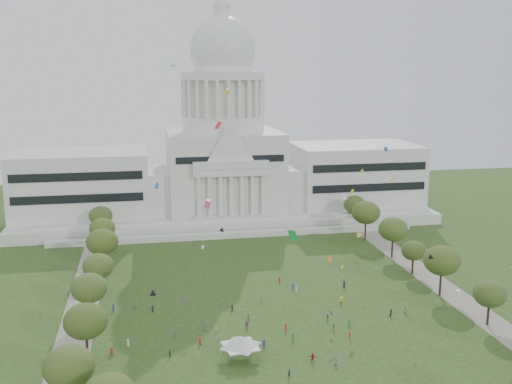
% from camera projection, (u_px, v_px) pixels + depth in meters
% --- Properties ---
extents(ground, '(400.00, 400.00, 0.00)m').
position_uv_depth(ground, '(294.00, 338.00, 133.11)').
color(ground, '#2B481A').
rests_on(ground, ground).
extents(capitol, '(160.00, 64.50, 91.30)m').
position_uv_depth(capitol, '(224.00, 162.00, 237.79)').
color(capitol, silver).
rests_on(capitol, ground).
extents(path_left, '(8.00, 160.00, 0.04)m').
position_uv_depth(path_left, '(83.00, 302.00, 153.19)').
color(path_left, gray).
rests_on(path_left, ground).
extents(path_right, '(8.00, 160.00, 0.04)m').
position_uv_depth(path_right, '(431.00, 278.00, 170.72)').
color(path_right, gray).
rests_on(path_right, ground).
extents(row_tree_l_0, '(8.85, 8.85, 12.59)m').
position_uv_depth(row_tree_l_0, '(69.00, 366.00, 102.17)').
color(row_tree_l_0, black).
rests_on(row_tree_l_0, ground).
extents(row_tree_l_1, '(8.86, 8.86, 12.59)m').
position_uv_depth(row_tree_l_1, '(86.00, 321.00, 120.38)').
color(row_tree_l_1, black).
rests_on(row_tree_l_1, ground).
extents(row_tree_r_1, '(7.58, 7.58, 10.78)m').
position_uv_depth(row_tree_r_1, '(490.00, 294.00, 138.30)').
color(row_tree_r_1, black).
rests_on(row_tree_r_1, ground).
extents(row_tree_l_2, '(8.42, 8.42, 11.97)m').
position_uv_depth(row_tree_l_2, '(89.00, 288.00, 139.79)').
color(row_tree_l_2, black).
rests_on(row_tree_l_2, ground).
extents(row_tree_r_2, '(9.55, 9.55, 13.58)m').
position_uv_depth(row_tree_r_2, '(442.00, 261.00, 155.97)').
color(row_tree_r_2, black).
rests_on(row_tree_r_2, ground).
extents(row_tree_l_3, '(8.12, 8.12, 11.55)m').
position_uv_depth(row_tree_l_3, '(98.00, 266.00, 156.00)').
color(row_tree_l_3, black).
rests_on(row_tree_l_3, ground).
extents(row_tree_r_3, '(7.01, 7.01, 9.98)m').
position_uv_depth(row_tree_r_3, '(413.00, 251.00, 172.93)').
color(row_tree_r_3, black).
rests_on(row_tree_r_3, ground).
extents(row_tree_l_4, '(9.29, 9.29, 13.21)m').
position_uv_depth(row_tree_l_4, '(102.00, 242.00, 173.55)').
color(row_tree_l_4, black).
rests_on(row_tree_l_4, ground).
extents(row_tree_r_4, '(9.19, 9.19, 13.06)m').
position_uv_depth(row_tree_r_4, '(393.00, 229.00, 187.51)').
color(row_tree_r_4, black).
rests_on(row_tree_r_4, ground).
extents(row_tree_l_5, '(8.33, 8.33, 11.85)m').
position_uv_depth(row_tree_l_5, '(102.00, 229.00, 191.42)').
color(row_tree_l_5, black).
rests_on(row_tree_l_5, ground).
extents(row_tree_r_5, '(9.82, 9.82, 13.96)m').
position_uv_depth(row_tree_r_5, '(366.00, 212.00, 206.53)').
color(row_tree_r_5, black).
rests_on(row_tree_r_5, ground).
extents(row_tree_l_6, '(8.19, 8.19, 11.64)m').
position_uv_depth(row_tree_l_6, '(101.00, 216.00, 208.58)').
color(row_tree_l_6, black).
rests_on(row_tree_l_6, ground).
extents(row_tree_r_6, '(8.42, 8.42, 11.97)m').
position_uv_depth(row_tree_r_6, '(355.00, 205.00, 224.52)').
color(row_tree_r_6, black).
rests_on(row_tree_r_6, ground).
extents(event_tent, '(10.68, 10.68, 5.16)m').
position_uv_depth(event_tent, '(240.00, 341.00, 122.73)').
color(event_tent, '#4C4C4C').
rests_on(event_tent, ground).
extents(person_0, '(0.96, 0.98, 1.70)m').
position_uv_depth(person_0, '(405.00, 309.00, 146.64)').
color(person_0, olive).
rests_on(person_0, ground).
extents(person_2, '(1.11, 0.89, 1.98)m').
position_uv_depth(person_2, '(391.00, 313.00, 143.96)').
color(person_2, '#26262B').
rests_on(person_2, ground).
extents(person_3, '(0.96, 1.23, 1.70)m').
position_uv_depth(person_3, '(334.00, 326.00, 137.22)').
color(person_3, '#33723F').
rests_on(person_3, ground).
extents(person_4, '(0.90, 1.09, 1.64)m').
position_uv_depth(person_4, '(327.00, 317.00, 142.23)').
color(person_4, olive).
rests_on(person_4, ground).
extents(person_5, '(1.61, 1.65, 1.78)m').
position_uv_depth(person_5, '(247.00, 324.00, 138.00)').
color(person_5, '#994C8C').
rests_on(person_5, ground).
extents(person_6, '(0.65, 0.94, 1.84)m').
position_uv_depth(person_6, '(336.00, 360.00, 121.13)').
color(person_6, '#994C8C').
rests_on(person_6, ground).
extents(person_7, '(0.70, 0.60, 1.64)m').
position_uv_depth(person_7, '(289.00, 373.00, 116.17)').
color(person_7, '#26262B').
rests_on(person_7, ground).
extents(person_8, '(0.89, 0.76, 1.57)m').
position_uv_depth(person_8, '(217.00, 328.00, 136.44)').
color(person_8, silver).
rests_on(person_8, ground).
extents(person_9, '(1.04, 0.90, 1.44)m').
position_uv_depth(person_9, '(350.00, 335.00, 132.80)').
color(person_9, '#B21E1E').
rests_on(person_9, ground).
extents(person_10, '(0.64, 0.93, 1.44)m').
position_uv_depth(person_10, '(341.00, 302.00, 151.56)').
color(person_10, '#4C4C51').
rests_on(person_10, ground).
extents(person_11, '(1.77, 1.05, 1.79)m').
position_uv_depth(person_11, '(313.00, 357.00, 122.28)').
color(person_11, '#B21E1E').
rests_on(person_11, ground).
extents(distant_crowd, '(61.77, 39.02, 1.92)m').
position_uv_depth(distant_crowd, '(226.00, 313.00, 144.66)').
color(distant_crowd, '#B21E1E').
rests_on(distant_crowd, ground).
extents(kite_swarm, '(93.85, 109.30, 56.94)m').
position_uv_depth(kite_swarm, '(310.00, 219.00, 136.69)').
color(kite_swarm, yellow).
rests_on(kite_swarm, ground).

